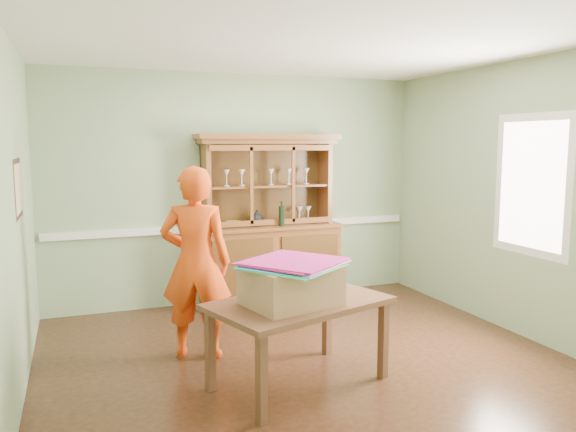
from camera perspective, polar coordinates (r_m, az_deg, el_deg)
name	(u,v)px	position (r m, az deg, el deg)	size (l,w,h in m)	color
floor	(302,357)	(5.17, 1.39, -14.09)	(4.50, 4.50, 0.00)	#4D2B19
ceiling	(303,46)	(4.88, 1.49, 16.91)	(4.50, 4.50, 0.00)	white
wall_back	(239,189)	(6.72, -5.04, 2.74)	(4.50, 4.50, 0.00)	#8AA67C
wall_left	(14,219)	(4.50, -26.10, -0.30)	(4.00, 4.00, 0.00)	#8AA67C
wall_right	(509,198)	(6.06, 21.55, 1.73)	(4.00, 4.00, 0.00)	#8AA67C
wall_front	(444,246)	(3.10, 15.61, -2.99)	(4.50, 4.50, 0.00)	#8AA67C
chair_rail	(240,227)	(6.75, -4.94, -1.08)	(4.41, 0.05, 0.08)	white
framed_map	(19,188)	(4.78, -25.67, 2.54)	(0.03, 0.60, 0.46)	#351F15
window_panel	(531,185)	(5.82, 23.45, 2.91)	(0.03, 0.96, 1.36)	white
china_hutch	(269,244)	(6.69, -1.93, -2.85)	(1.70, 0.56, 2.00)	brown
dining_table	(299,310)	(4.44, 1.13, -9.56)	(1.54, 1.19, 0.68)	brown
cardboard_box	(291,285)	(4.27, 0.31, -7.02)	(0.65, 0.52, 0.30)	#AE7C59
kite_stack	(293,264)	(4.19, 0.51, -4.85)	(0.88, 0.88, 0.04)	green
person	(196,262)	(5.02, -9.35, -4.67)	(0.62, 0.41, 1.70)	#F0470F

